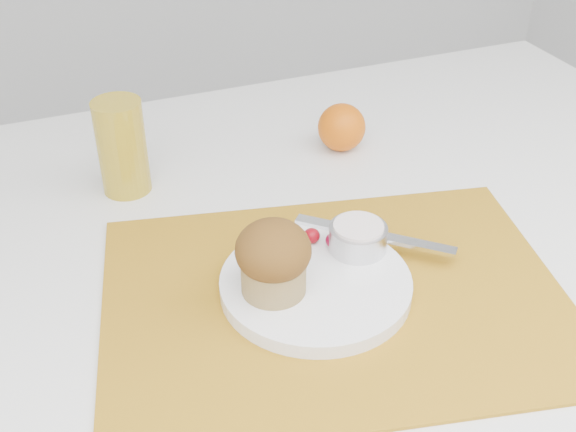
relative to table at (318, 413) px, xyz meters
name	(u,v)px	position (x,y,z in m)	size (l,w,h in m)	color
table	(318,413)	(0.00, 0.00, 0.00)	(1.20, 0.80, 0.75)	white
placemat	(335,297)	(-0.06, -0.15, 0.38)	(0.49, 0.36, 0.00)	#B07818
plate	(316,284)	(-0.07, -0.14, 0.39)	(0.20, 0.20, 0.02)	white
ramekin	(358,238)	(-0.01, -0.10, 0.41)	(0.07, 0.07, 0.03)	silver
cream	(359,227)	(-0.01, -0.10, 0.42)	(0.06, 0.06, 0.01)	white
raspberry_near	(312,236)	(-0.05, -0.07, 0.40)	(0.02, 0.02, 0.02)	#5D0209
raspberry_far	(335,240)	(-0.03, -0.09, 0.41)	(0.02, 0.02, 0.02)	#5F0219
butter_knife	(374,235)	(0.02, -0.09, 0.40)	(0.19, 0.02, 0.00)	silver
orange	(342,127)	(0.09, 0.14, 0.41)	(0.07, 0.07, 0.07)	orange
juice_glass	(122,147)	(-0.22, 0.15, 0.44)	(0.06, 0.06, 0.13)	gold
muffin	(273,258)	(-0.12, -0.14, 0.44)	(0.08, 0.08, 0.08)	#A3864F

